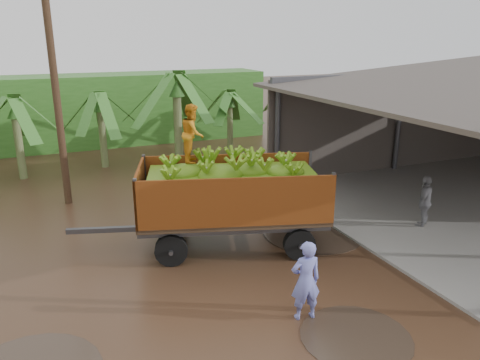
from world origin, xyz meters
name	(u,v)px	position (x,y,z in m)	size (l,w,h in m)	color
ground	(187,284)	(0.00, 0.00, 0.00)	(100.00, 100.00, 0.00)	black
hedge_north	(55,112)	(-2.00, 16.00, 1.80)	(22.00, 3.00, 3.60)	#2D661E
banana_trailer	(232,194)	(1.77, 1.56, 1.49)	(6.93, 3.74, 3.84)	#9D4B16
man_blue	(306,281)	(1.81, -2.26, 0.85)	(0.62, 0.41, 1.71)	#7379D2
man_grey	(425,202)	(7.51, 0.42, 0.82)	(0.96, 0.40, 1.63)	slate
utility_pole	(54,75)	(-2.15, 6.90, 4.33)	(1.20, 0.24, 8.54)	#47301E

